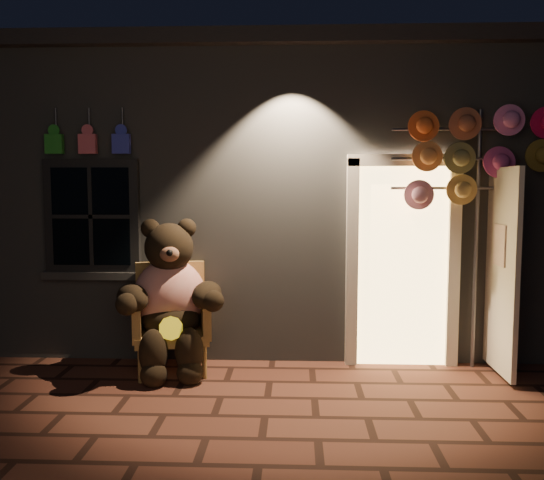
{
  "coord_description": "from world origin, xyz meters",
  "views": [
    {
      "loc": [
        0.25,
        -4.52,
        1.87
      ],
      "look_at": [
        0.02,
        1.0,
        1.35
      ],
      "focal_mm": 38.0,
      "sensor_mm": 36.0,
      "label": 1
    }
  ],
  "objects": [
    {
      "name": "ground",
      "position": [
        0.0,
        0.0,
        0.0
      ],
      "size": [
        60.0,
        60.0,
        0.0
      ],
      "primitive_type": "plane",
      "color": "#572E21",
      "rests_on": "ground"
    },
    {
      "name": "shop_building",
      "position": [
        0.0,
        3.99,
        1.74
      ],
      "size": [
        7.3,
        5.95,
        3.51
      ],
      "color": "slate",
      "rests_on": "ground"
    },
    {
      "name": "wicker_armchair",
      "position": [
        -1.02,
        1.19,
        0.54
      ],
      "size": [
        0.87,
        0.82,
        1.08
      ],
      "rotation": [
        0.0,
        0.0,
        0.24
      ],
      "color": "#AE8B43",
      "rests_on": "ground"
    },
    {
      "name": "teddy_bear",
      "position": [
        -1.0,
        1.05,
        0.76
      ],
      "size": [
        1.11,
        0.97,
        1.56
      ],
      "rotation": [
        0.0,
        0.0,
        0.24
      ],
      "color": "red",
      "rests_on": "ground"
    },
    {
      "name": "hat_rack",
      "position": [
        2.0,
        1.28,
        2.17
      ],
      "size": [
        1.63,
        0.22,
        2.65
      ],
      "color": "#59595E",
      "rests_on": "ground"
    }
  ]
}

